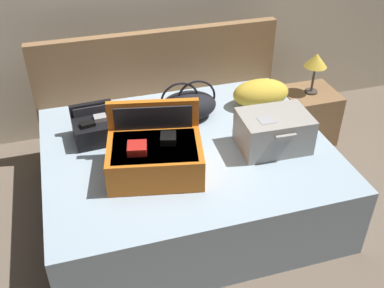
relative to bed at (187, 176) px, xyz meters
name	(u,v)px	position (x,y,z in m)	size (l,w,h in m)	color
ground_plane	(204,241)	(0.00, -0.40, -0.26)	(12.00, 12.00, 0.00)	#6B5B4C
bed	(187,176)	(0.00, 0.00, 0.00)	(1.92, 1.58, 0.51)	#99ADBC
headboard	(159,91)	(0.00, 0.83, 0.26)	(1.96, 0.08, 1.03)	olive
hard_case_large	(155,155)	(-0.26, -0.20, 0.39)	(0.65, 0.55, 0.40)	#D16619
hard_case_medium	(274,131)	(0.55, -0.16, 0.38)	(0.47, 0.36, 0.25)	gray
hard_case_small	(95,128)	(-0.58, 0.27, 0.35)	(0.30, 0.28, 0.23)	black
duffel_bag	(188,105)	(0.11, 0.36, 0.36)	(0.42, 0.30, 0.30)	black
pillow_near_headboard	(261,93)	(0.70, 0.38, 0.36)	(0.44, 0.26, 0.21)	gold
nightstand	(307,116)	(1.24, 0.54, -0.03)	(0.44, 0.40, 0.46)	olive
table_lamp	(316,62)	(1.24, 0.54, 0.48)	(0.19, 0.19, 0.35)	#3F3833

